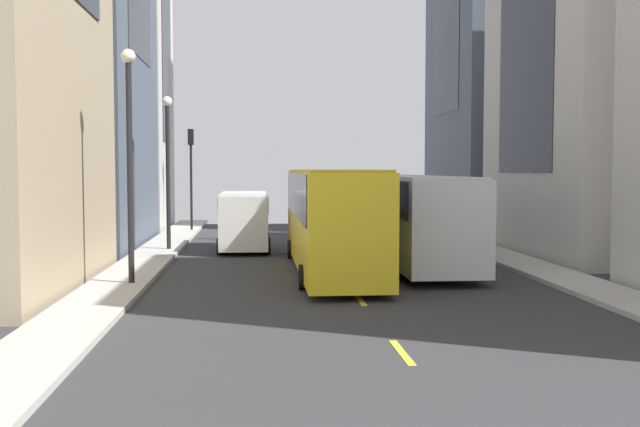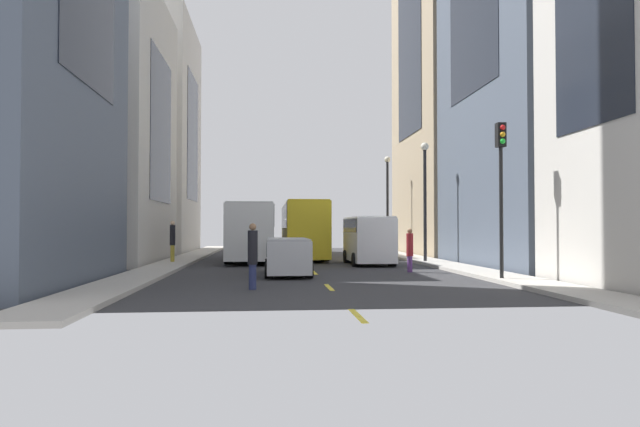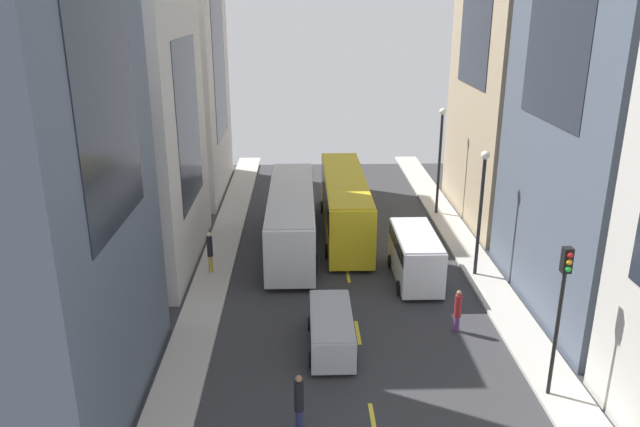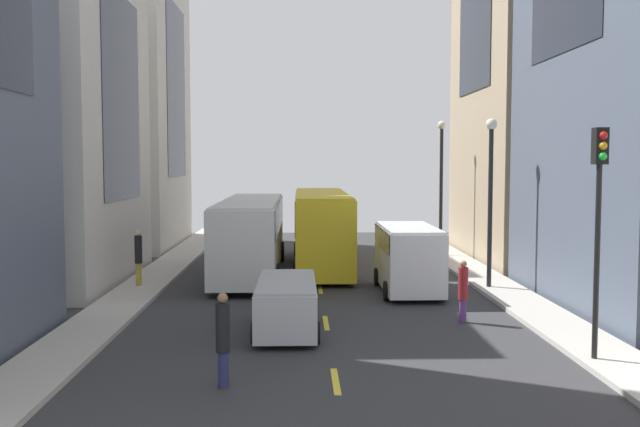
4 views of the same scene
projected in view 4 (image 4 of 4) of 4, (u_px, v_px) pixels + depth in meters
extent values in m
plane|color=#333335|center=(318.00, 277.00, 31.46)|extent=(40.04, 40.04, 0.00)
cube|color=#B2ADA3|center=(156.00, 276.00, 31.25)|extent=(1.88, 44.00, 0.15)
cube|color=#B2ADA3|center=(478.00, 275.00, 31.66)|extent=(1.88, 44.00, 0.15)
cube|color=yellow|center=(336.00, 381.00, 16.50)|extent=(0.16, 2.00, 0.01)
cube|color=yellow|center=(326.00, 323.00, 22.48)|extent=(0.16, 2.00, 0.01)
cube|color=yellow|center=(320.00, 289.00, 28.47)|extent=(0.16, 2.00, 0.01)
cube|color=yellow|center=(317.00, 267.00, 34.45)|extent=(0.16, 2.00, 0.01)
cube|color=yellow|center=(314.00, 252.00, 40.43)|extent=(0.16, 2.00, 0.01)
cube|color=yellow|center=(312.00, 240.00, 46.41)|extent=(0.16, 2.00, 0.01)
cube|color=yellow|center=(311.00, 231.00, 52.39)|extent=(0.16, 2.00, 0.01)
cube|color=beige|center=(39.00, 97.00, 29.73)|extent=(6.77, 11.09, 15.46)
cube|color=#1E232D|center=(39.00, 97.00, 29.73)|extent=(6.84, 6.10, 8.50)
cube|color=beige|center=(117.00, 91.00, 42.96)|extent=(7.10, 11.29, 18.65)
cube|color=#1E232D|center=(117.00, 91.00, 42.96)|extent=(7.17, 6.21, 10.26)
cube|color=silver|center=(251.00, 234.00, 32.47)|extent=(2.55, 12.83, 3.00)
cube|color=black|center=(251.00, 216.00, 32.41)|extent=(2.60, 11.81, 1.20)
cube|color=beige|center=(251.00, 200.00, 32.36)|extent=(2.45, 12.32, 0.08)
cylinder|color=black|center=(233.00, 251.00, 36.50)|extent=(0.46, 1.00, 1.00)
cylinder|color=black|center=(280.00, 251.00, 36.57)|extent=(0.46, 1.00, 1.00)
cylinder|color=black|center=(215.00, 276.00, 28.56)|extent=(0.46, 1.00, 1.00)
cylinder|color=black|center=(274.00, 276.00, 28.63)|extent=(0.46, 1.00, 1.00)
cube|color=yellow|center=(321.00, 228.00, 34.59)|extent=(2.45, 12.60, 3.30)
cube|color=black|center=(321.00, 211.00, 34.53)|extent=(2.50, 11.60, 1.48)
cube|color=gold|center=(321.00, 193.00, 34.47)|extent=(2.35, 12.10, 0.08)
cylinder|color=black|center=(298.00, 249.00, 38.56)|extent=(0.44, 0.76, 0.76)
cylinder|color=black|center=(340.00, 249.00, 38.63)|extent=(0.44, 0.76, 0.76)
cylinder|color=black|center=(298.00, 271.00, 30.77)|extent=(0.44, 0.76, 0.76)
cylinder|color=black|center=(350.00, 271.00, 30.84)|extent=(0.44, 0.76, 0.76)
cube|color=white|center=(408.00, 258.00, 27.67)|extent=(2.05, 5.18, 2.30)
cube|color=black|center=(408.00, 239.00, 27.62)|extent=(2.09, 4.76, 0.69)
cube|color=silver|center=(409.00, 227.00, 27.58)|extent=(1.97, 4.97, 0.08)
cylinder|color=black|center=(379.00, 277.00, 29.31)|extent=(0.37, 0.72, 0.72)
cylinder|color=black|center=(425.00, 277.00, 29.37)|extent=(0.37, 0.72, 0.72)
cylinder|color=black|center=(389.00, 291.00, 26.11)|extent=(0.37, 0.72, 0.72)
cylinder|color=black|center=(440.00, 291.00, 26.17)|extent=(0.37, 0.72, 0.72)
cube|color=#B7BABF|center=(286.00, 305.00, 21.26)|extent=(1.73, 4.60, 1.30)
cube|color=black|center=(286.00, 294.00, 21.24)|extent=(1.77, 4.24, 0.55)
cube|color=#9C9EA2|center=(286.00, 282.00, 21.21)|extent=(1.66, 4.42, 0.08)
cylinder|color=black|center=(262.00, 312.00, 22.70)|extent=(0.31, 0.62, 0.62)
cylinder|color=black|center=(312.00, 311.00, 22.75)|extent=(0.31, 0.62, 0.62)
cylinder|color=black|center=(257.00, 333.00, 19.85)|extent=(0.31, 0.62, 0.62)
cylinder|color=black|center=(314.00, 333.00, 19.90)|extent=(0.31, 0.62, 0.62)
cylinder|color=#593372|center=(463.00, 311.00, 22.59)|extent=(0.23, 0.23, 0.72)
cylinder|color=maroon|center=(463.00, 284.00, 22.53)|extent=(0.31, 0.31, 1.02)
sphere|color=#8C6647|center=(463.00, 264.00, 22.48)|extent=(0.22, 0.22, 0.22)
cylinder|color=gold|center=(139.00, 274.00, 28.47)|extent=(0.22, 0.22, 0.89)
cylinder|color=black|center=(138.00, 249.00, 28.39)|extent=(0.29, 0.29, 1.10)
sphere|color=beige|center=(138.00, 233.00, 28.35)|extent=(0.24, 0.24, 0.24)
cylinder|color=navy|center=(223.00, 370.00, 16.03)|extent=(0.24, 0.24, 0.81)
cylinder|color=black|center=(223.00, 328.00, 15.96)|extent=(0.32, 0.32, 1.10)
sphere|color=#8C6647|center=(223.00, 298.00, 15.91)|extent=(0.23, 0.23, 0.23)
cylinder|color=black|center=(597.00, 262.00, 17.74)|extent=(0.14, 0.14, 4.84)
cube|color=black|center=(600.00, 146.00, 17.53)|extent=(0.32, 0.32, 0.90)
sphere|color=red|center=(603.00, 135.00, 17.34)|extent=(0.20, 0.20, 0.20)
sphere|color=orange|center=(603.00, 146.00, 17.36)|extent=(0.20, 0.20, 0.20)
sphere|color=green|center=(603.00, 156.00, 17.37)|extent=(0.20, 0.20, 0.20)
cylinder|color=black|center=(490.00, 208.00, 28.02)|extent=(0.18, 0.18, 6.19)
sphere|color=silver|center=(492.00, 124.00, 27.79)|extent=(0.44, 0.44, 0.44)
cylinder|color=black|center=(441.00, 192.00, 37.72)|extent=(0.18, 0.18, 6.65)
sphere|color=silver|center=(442.00, 125.00, 37.47)|extent=(0.44, 0.44, 0.44)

